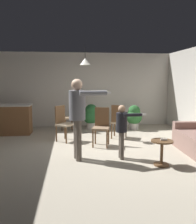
{
  "coord_description": "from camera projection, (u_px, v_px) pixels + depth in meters",
  "views": [
    {
      "loc": [
        -0.58,
        -5.58,
        1.73
      ],
      "look_at": [
        0.04,
        -0.33,
        1.0
      ],
      "focal_mm": 37.84,
      "sensor_mm": 36.0,
      "label": 1
    }
  ],
  "objects": [
    {
      "name": "side_table_by_couch",
      "position": [
        162.0,
        150.0,
        4.75
      ],
      "size": [
        0.44,
        0.44,
        0.52
      ],
      "color": "brown",
      "rests_on": "ground"
    },
    {
      "name": "dining_chair_spare",
      "position": [
        119.0,
        120.0,
        6.92
      ],
      "size": [
        0.55,
        0.55,
        1.0
      ],
      "rotation": [
        0.0,
        0.0,
        5.86
      ],
      "color": "brown",
      "rests_on": "ground"
    },
    {
      "name": "dining_chair_near_wall",
      "position": [
        63.0,
        122.0,
        6.65
      ],
      "size": [
        0.59,
        0.59,
        1.0
      ],
      "rotation": [
        0.0,
        0.0,
        4.01
      ],
      "color": "brown",
      "rests_on": "ground"
    },
    {
      "name": "person_adult",
      "position": [
        78.0,
        110.0,
        5.01
      ],
      "size": [
        0.89,
        0.5,
        1.74
      ],
      "rotation": [
        0.0,
        0.0,
        -1.37
      ],
      "color": "#60564C",
      "rests_on": "ground"
    },
    {
      "name": "potted_plant_corner",
      "position": [
        134.0,
        116.0,
        8.19
      ],
      "size": [
        0.56,
        0.56,
        0.85
      ],
      "color": "#B7B2AD",
      "rests_on": "ground"
    },
    {
      "name": "spare_remote_on_table",
      "position": [
        164.0,
        140.0,
        4.71
      ],
      "size": [
        0.13,
        0.05,
        0.04
      ],
      "primitive_type": "cube",
      "rotation": [
        0.0,
        0.0,
        1.44
      ],
      "color": "white",
      "rests_on": "side_table_by_couch"
    },
    {
      "name": "ground",
      "position": [
        95.0,
        150.0,
        5.79
      ],
      "size": [
        7.68,
        7.68,
        0.0
      ],
      "primitive_type": "plane",
      "color": "#B2A893"
    },
    {
      "name": "dining_chair_by_counter",
      "position": [
        71.0,
        115.0,
        7.89
      ],
      "size": [
        0.54,
        0.54,
        1.0
      ],
      "rotation": [
        0.0,
        0.0,
        1.95
      ],
      "color": "brown",
      "rests_on": "ground"
    },
    {
      "name": "potted_plant_by_wall",
      "position": [
        91.0,
        115.0,
        8.23
      ],
      "size": [
        0.58,
        0.58,
        0.88
      ],
      "color": "#B7B2AD",
      "rests_on": "ground"
    },
    {
      "name": "person_child",
      "position": [
        122.0,
        126.0,
        5.11
      ],
      "size": [
        0.62,
        0.34,
        1.18
      ],
      "rotation": [
        0.0,
        0.0,
        -1.53
      ],
      "color": "#60564C",
      "rests_on": "ground"
    },
    {
      "name": "ceiling_light_pendant",
      "position": [
        85.0,
        62.0,
        6.87
      ],
      "size": [
        0.32,
        0.32,
        0.55
      ],
      "color": "silver"
    },
    {
      "name": "kitchen_counter",
      "position": [
        11.0,
        119.0,
        7.48
      ],
      "size": [
        1.26,
        0.66,
        0.95
      ],
      "color": "brown",
      "rests_on": "ground"
    },
    {
      "name": "dining_chair_centre_back",
      "position": [
        101.0,
        125.0,
        6.18
      ],
      "size": [
        0.52,
        0.52,
        1.0
      ],
      "rotation": [
        0.0,
        0.0,
        2.87
      ],
      "color": "brown",
      "rests_on": "ground"
    },
    {
      "name": "wall_back",
      "position": [
        86.0,
        90.0,
        8.76
      ],
      "size": [
        6.4,
        0.1,
        2.7
      ],
      "primitive_type": "cube",
      "color": "beige",
      "rests_on": "ground"
    }
  ]
}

